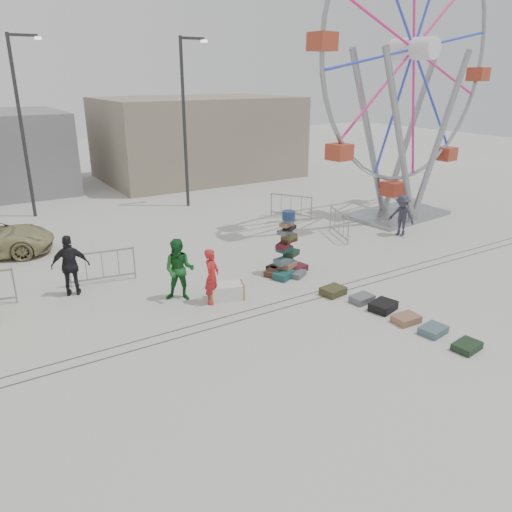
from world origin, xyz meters
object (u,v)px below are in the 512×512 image
lamp_post_left (22,118)px  pedestrian_grey (402,215)px  suitcase_tower (287,257)px  pedestrian_green (179,270)px  pedestrian_red (212,276)px  pedestrian_black (71,266)px  steamer_trunk (227,291)px  lamp_post_right (186,115)px  barricade_wheel_front (339,224)px  barricade_wheel_back (291,206)px  ferris_wheel (411,73)px  barricade_dummy_c (102,267)px

lamp_post_left → pedestrian_grey: size_ratio=4.68×
suitcase_tower → pedestrian_green: size_ratio=1.16×
pedestrian_red → pedestrian_black: pedestrian_black is taller
steamer_trunk → lamp_post_right: bearing=89.7°
lamp_post_right → suitcase_tower: size_ratio=3.68×
pedestrian_grey → pedestrian_black: bearing=-110.9°
barricade_wheel_front → pedestrian_red: pedestrian_red is taller
lamp_post_left → barricade_wheel_back: bearing=-33.5°
lamp_post_left → barricade_wheel_front: lamp_post_left is taller
lamp_post_right → barricade_wheel_back: 6.79m
suitcase_tower → pedestrian_black: size_ratio=1.16×
lamp_post_left → lamp_post_right: bearing=-15.9°
barricade_wheel_front → barricade_wheel_back: same height
ferris_wheel → barricade_wheel_front: bearing=-173.6°
pedestrian_black → pedestrian_red: bearing=158.0°
barricade_wheel_back → pedestrian_black: (-10.69, -3.60, 0.39)m
pedestrian_green → pedestrian_black: pedestrian_black is taller
pedestrian_red → barricade_wheel_front: bearing=-19.8°
pedestrian_green → suitcase_tower: bearing=35.1°
barricade_wheel_front → suitcase_tower: bearing=137.3°
pedestrian_red → pedestrian_grey: (9.65, 1.71, 0.03)m
barricade_wheel_back → lamp_post_right: bearing=-179.8°
suitcase_tower → pedestrian_black: (-6.46, 2.02, 0.33)m
barricade_wheel_front → lamp_post_right: bearing=39.8°
lamp_post_right → lamp_post_left: size_ratio=1.00×
ferris_wheel → steamer_trunk: (-11.31, -3.86, -6.16)m
ferris_wheel → pedestrian_black: 16.10m
suitcase_tower → ferris_wheel: size_ratio=0.17×
ferris_wheel → pedestrian_green: bearing=-172.0°
lamp_post_right → barricade_wheel_back: size_ratio=4.00×
lamp_post_left → pedestrian_red: 13.74m
barricade_dummy_c → pedestrian_grey: size_ratio=1.17×
barricade_wheel_back → pedestrian_green: pedestrian_green is taller
ferris_wheel → barricade_dummy_c: (-14.08, -0.72, -5.84)m
lamp_post_left → steamer_trunk: lamp_post_left is taller
suitcase_tower → pedestrian_green: suitcase_tower is taller
barricade_wheel_front → pedestrian_red: 7.82m
barricade_wheel_back → pedestrian_black: pedestrian_black is taller
pedestrian_black → pedestrian_grey: pedestrian_black is taller
lamp_post_left → steamer_trunk: bearing=-76.4°
barricade_wheel_front → pedestrian_green: 8.27m
lamp_post_left → barricade_dummy_c: lamp_post_left is taller
barricade_wheel_back → pedestrian_black: 11.29m
barricade_wheel_front → pedestrian_green: size_ratio=1.07×
steamer_trunk → pedestrian_grey: size_ratio=0.58×
steamer_trunk → lamp_post_left: bearing=122.7°
suitcase_tower → ferris_wheel: bearing=-0.1°
ferris_wheel → barricade_wheel_back: size_ratio=6.49×
barricade_dummy_c → pedestrian_green: bearing=-47.7°
lamp_post_right → barricade_dummy_c: 10.98m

